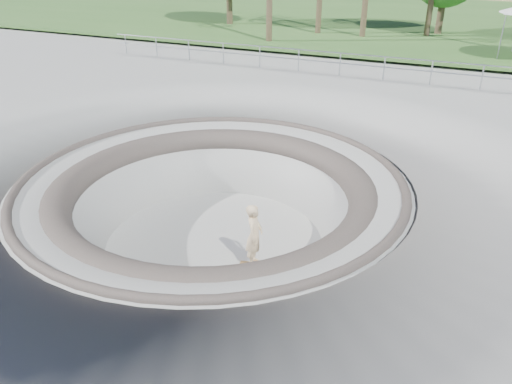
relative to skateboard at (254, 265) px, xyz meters
The scene contains 7 objects.
ground 2.50m from the skateboard, 155.88° to the left, with size 180.00×180.00×0.00m, color gray.
skate_bowl 1.70m from the skateboard, 155.88° to the left, with size 14.00×14.00×4.10m.
grass_strip 34.79m from the skateboard, 92.56° to the left, with size 180.00×36.00×0.12m.
distant_hills 58.14m from the skateboard, 87.79° to the left, with size 103.20×45.00×28.60m.
safety_railing 13.03m from the skateboard, 96.96° to the left, with size 25.00×0.06×1.03m.
skateboard is the anchor object (origin of this frame).
skater 0.88m from the skateboard, ahead, with size 0.63×0.41×1.72m, color #D8B98C.
Camera 1 is at (6.03, -10.39, 5.62)m, focal length 35.00 mm.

